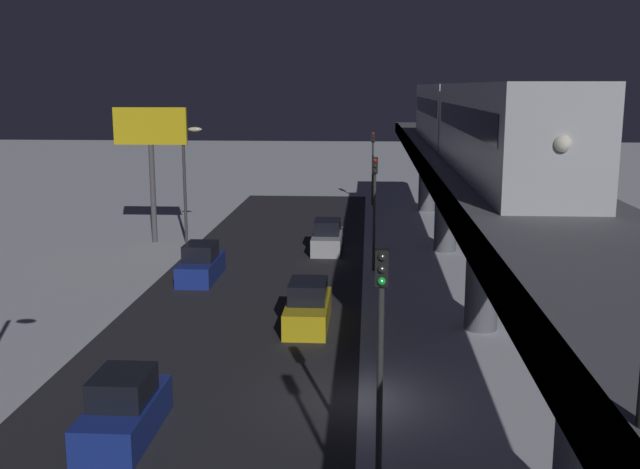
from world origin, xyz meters
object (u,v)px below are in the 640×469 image
at_px(sedan_silver, 327,238).
at_px(commercial_billboard, 151,140).
at_px(sedan_blue_2, 201,265).
at_px(traffic_light_mid, 375,197).
at_px(traffic_light_far, 373,157).
at_px(traffic_light_near, 381,337).
at_px(sedan_yellow, 308,307).
at_px(subway_train, 469,117).
at_px(sedan_blue, 124,411).

relative_size(sedan_silver, commercial_billboard, 0.53).
bearing_deg(sedan_blue_2, traffic_light_mid, -164.88).
height_order(sedan_silver, traffic_light_far, traffic_light_far).
distance_m(traffic_light_near, traffic_light_mid, 23.84).
bearing_deg(sedan_yellow, traffic_light_near, -78.09).
height_order(traffic_light_near, traffic_light_mid, same).
bearing_deg(sedan_blue_2, subway_train, 174.61).
bearing_deg(commercial_billboard, traffic_light_near, 115.24).
bearing_deg(traffic_light_mid, subway_train, 139.85).
relative_size(sedan_yellow, traffic_light_mid, 0.74).
bearing_deg(sedan_blue, traffic_light_far, -99.48).
relative_size(sedan_blue, sedan_blue_2, 0.94).
bearing_deg(sedan_silver, traffic_light_near, -84.29).
bearing_deg(traffic_light_mid, sedan_blue_2, 15.12).
xyz_separation_m(sedan_silver, traffic_light_mid, (-2.90, 5.15, 3.41)).
bearing_deg(sedan_silver, sedan_blue_2, -129.87).
relative_size(traffic_light_far, commercial_billboard, 0.72).
distance_m(traffic_light_near, commercial_billboard, 34.19).
bearing_deg(sedan_blue_2, traffic_light_far, -109.44).
xyz_separation_m(traffic_light_far, commercial_billboard, (14.54, 16.85, 2.63)).
height_order(sedan_blue, traffic_light_near, traffic_light_near).
relative_size(sedan_blue_2, commercial_billboard, 0.52).
xyz_separation_m(sedan_yellow, traffic_light_mid, (-2.90, -10.09, 3.40)).
xyz_separation_m(traffic_light_near, commercial_billboard, (14.54, -30.83, 2.63)).
bearing_deg(sedan_yellow, sedan_blue, -112.76).
height_order(subway_train, commercial_billboard, subway_train).
relative_size(subway_train, traffic_light_mid, 5.76).
height_order(sedan_silver, sedan_blue_2, same).
distance_m(subway_train, sedan_blue_2, 16.00).
xyz_separation_m(sedan_blue_2, commercial_billboard, (5.24, -9.50, 6.03)).
bearing_deg(commercial_billboard, sedan_blue_2, 118.86).
bearing_deg(traffic_light_near, sedan_blue_2, -66.44).
distance_m(sedan_blue, traffic_light_far, 45.65).
bearing_deg(traffic_light_near, sedan_blue, -20.40).
bearing_deg(sedan_yellow, traffic_light_mid, 73.96).
distance_m(sedan_blue_2, traffic_light_near, 23.52).
height_order(sedan_silver, traffic_light_near, traffic_light_near).
height_order(subway_train, traffic_light_mid, subway_train).
height_order(sedan_silver, sedan_yellow, same).
height_order(sedan_yellow, sedan_blue_2, same).
bearing_deg(commercial_billboard, subway_train, 150.45).
distance_m(subway_train, sedan_blue, 22.47).
bearing_deg(traffic_light_mid, sedan_silver, -60.61).
relative_size(sedan_silver, traffic_light_mid, 0.74).
distance_m(traffic_light_far, commercial_billboard, 22.41).
bearing_deg(traffic_light_mid, traffic_light_far, -90.00).
bearing_deg(sedan_silver, subway_train, -50.37).
distance_m(subway_train, traffic_light_mid, 7.46).
height_order(subway_train, sedan_blue_2, subway_train).
relative_size(subway_train, sedan_blue_2, 8.03).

